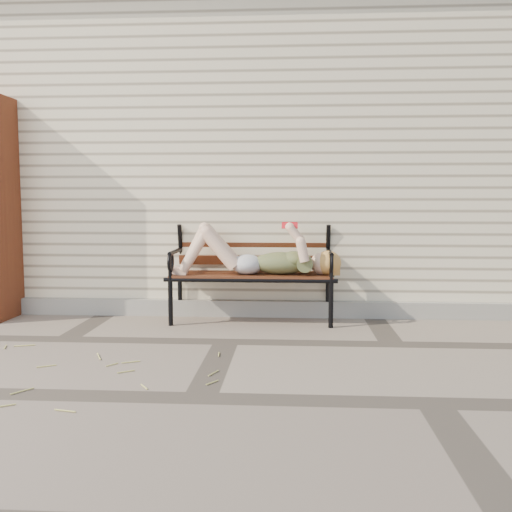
{
  "coord_description": "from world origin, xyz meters",
  "views": [
    {
      "loc": [
        0.49,
        -4.23,
        1.07
      ],
      "look_at": [
        0.19,
        0.58,
        0.6
      ],
      "focal_mm": 40.0,
      "sensor_mm": 36.0,
      "label": 1
    }
  ],
  "objects": [
    {
      "name": "ground",
      "position": [
        0.0,
        0.0,
        0.0
      ],
      "size": [
        80.0,
        80.0,
        0.0
      ],
      "primitive_type": "plane",
      "color": "#7A6B5E",
      "rests_on": "ground"
    },
    {
      "name": "reading_woman",
      "position": [
        0.16,
        0.72,
        0.6
      ],
      "size": [
        1.46,
        0.33,
        0.46
      ],
      "color": "#092D3F",
      "rests_on": "ground"
    },
    {
      "name": "straw_scatter",
      "position": [
        -1.1,
        -0.79,
        0.01
      ],
      "size": [
        2.97,
        1.63,
        0.01
      ],
      "color": "#C4BE60",
      "rests_on": "ground"
    },
    {
      "name": "house_roof",
      "position": [
        0.0,
        3.0,
        3.15
      ],
      "size": [
        8.3,
        4.3,
        0.3
      ],
      "primitive_type": "cube",
      "color": "#3F322D",
      "rests_on": "house_wall"
    },
    {
      "name": "garden_bench",
      "position": [
        0.14,
        0.84,
        0.56
      ],
      "size": [
        1.55,
        0.62,
        1.01
      ],
      "color": "black",
      "rests_on": "ground"
    },
    {
      "name": "house_wall",
      "position": [
        0.0,
        3.0,
        1.5
      ],
      "size": [
        8.0,
        4.0,
        3.0
      ],
      "primitive_type": "cube",
      "color": "beige",
      "rests_on": "ground"
    },
    {
      "name": "foundation_strip",
      "position": [
        0.0,
        0.97,
        0.07
      ],
      "size": [
        8.0,
        0.1,
        0.15
      ],
      "primitive_type": "cube",
      "color": "gray",
      "rests_on": "ground"
    }
  ]
}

